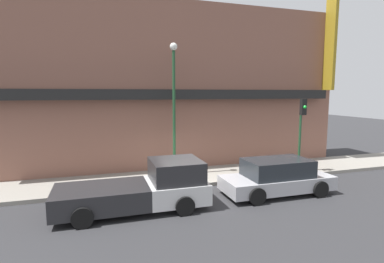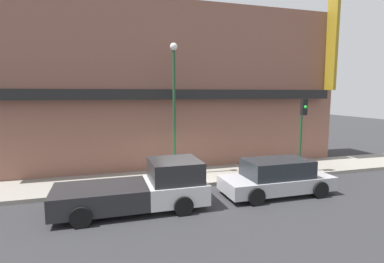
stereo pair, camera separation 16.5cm
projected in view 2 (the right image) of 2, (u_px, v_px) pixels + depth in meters
The scene contains 8 objects.
ground_plane at pixel (190, 188), 13.20m from camera, with size 80.00×80.00×0.00m, color #2D2D30.
sidewalk at pixel (181, 178), 14.59m from camera, with size 36.00×2.95×0.17m.
building at pixel (168, 88), 16.85m from camera, with size 19.80×3.80×11.18m.
pickup_truck at pixel (142, 188), 10.79m from camera, with size 5.33×2.25×1.73m.
parked_car at pixel (277, 177), 12.37m from camera, with size 4.60×2.03×1.46m.
fire_hydrant at pixel (249, 167), 15.00m from camera, with size 0.18×0.18×0.63m.
street_lamp at pixel (174, 95), 14.35m from camera, with size 0.36×0.36×6.36m.
traffic_light at pixel (302, 122), 14.97m from camera, with size 0.28×0.42×3.72m.
Camera 2 is at (-3.57, -12.27, 4.16)m, focal length 28.00 mm.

